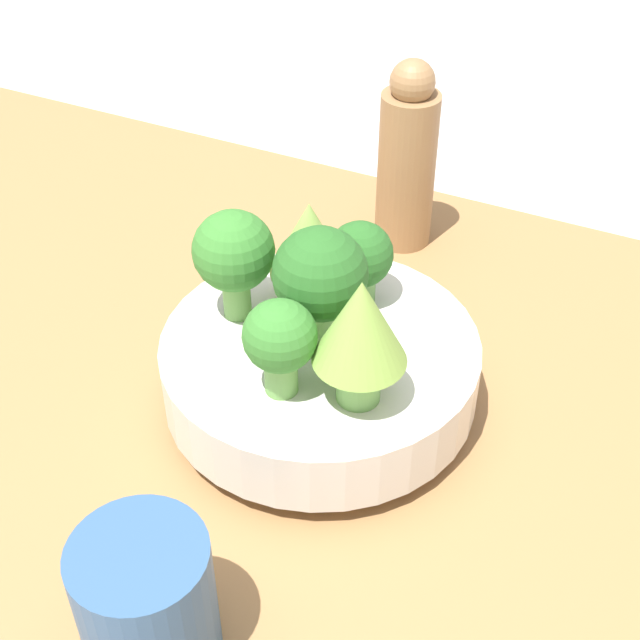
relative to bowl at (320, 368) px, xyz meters
The scene contains 11 objects.
ground_plane 0.08m from the bowl, 48.42° to the left, with size 6.00×6.00×0.00m, color silver.
table 0.07m from the bowl, 48.42° to the left, with size 1.19×0.73×0.03m.
bowl is the anchor object (origin of this frame).
broccoli_floret_right 0.11m from the bowl, ahead, with size 0.06×0.06×0.09m.
romanesco_piece_far 0.11m from the bowl, 139.53° to the left, with size 0.06×0.06×0.10m.
romanesco_piece_near 0.09m from the bowl, 56.18° to the right, with size 0.06×0.06×0.09m.
broccoli_floret_front 0.09m from the bowl, 94.40° to the right, with size 0.05×0.05×0.07m.
broccoli_floret_back 0.09m from the bowl, 88.28° to the left, with size 0.05×0.05×0.07m.
broccoli_floret_center 0.08m from the bowl, 90.00° to the left, with size 0.07×0.07×0.09m.
cup 0.23m from the bowl, 90.46° to the left, with size 0.08×0.08×0.09m.
pepper_mill 0.24m from the bowl, 83.20° to the right, with size 0.05×0.05×0.18m.
Camera 1 is at (-0.24, 0.41, 0.51)m, focal length 50.00 mm.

